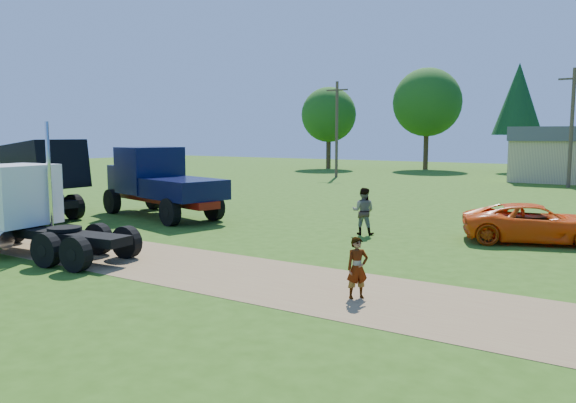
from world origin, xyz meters
The scene contains 11 objects.
ground centered at (0.00, 0.00, 0.00)m, with size 140.00×140.00×0.00m, color #2B5011.
dirt_track centered at (0.00, 0.00, 0.01)m, with size 120.00×4.20×0.01m, color brown.
white_semi_tractor centered at (-6.95, -1.64, 1.52)m, with size 7.50×3.04×4.46m.
black_dump_truck centered at (-14.69, 3.14, 2.10)m, with size 8.83×2.85×3.81m.
navy_truck centered at (-9.26, 7.16, 1.74)m, with size 8.00×4.39×3.41m.
orange_pickup centered at (7.64, 9.89, 0.73)m, with size 2.41×5.22×1.45m, color #EB4D0B.
spectator_a centered at (5.20, -0.30, 0.77)m, with size 0.56×0.37×1.53m, color #999999.
spectator_b centered at (1.49, 7.96, 0.95)m, with size 0.92×0.72×1.90m, color #999999.
tan_shed centered at (4.00, 40.00, 2.42)m, with size 6.20×5.40×4.70m.
utility_poles centered at (6.00, 35.00, 4.71)m, with size 42.20×0.28×9.00m.
tree_row centered at (2.45, 49.59, 6.92)m, with size 56.59×12.00×11.71m.
Camera 1 is at (11.04, -12.53, 4.01)m, focal length 35.00 mm.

